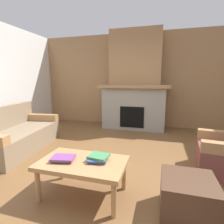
# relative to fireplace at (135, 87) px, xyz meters

# --- Properties ---
(ground) EXTENTS (9.00, 9.00, 0.00)m
(ground) POSITION_rel_fireplace_xyz_m (0.00, -2.62, -1.16)
(ground) COLOR brown
(wall_back_wood_panel) EXTENTS (6.00, 0.12, 2.70)m
(wall_back_wood_panel) POSITION_rel_fireplace_xyz_m (0.00, 0.38, 0.19)
(wall_back_wood_panel) COLOR #997047
(wall_back_wood_panel) RESTS_ON ground
(fireplace) EXTENTS (1.90, 0.82, 2.70)m
(fireplace) POSITION_rel_fireplace_xyz_m (0.00, 0.00, 0.00)
(fireplace) COLOR gray
(fireplace) RESTS_ON ground
(couch) EXTENTS (1.07, 1.90, 0.85)m
(couch) POSITION_rel_fireplace_xyz_m (-1.98, -2.28, -0.88)
(couch) COLOR #847056
(couch) RESTS_ON ground
(coffee_table) EXTENTS (1.00, 0.60, 0.43)m
(coffee_table) POSITION_rel_fireplace_xyz_m (-0.10, -3.24, -0.79)
(coffee_table) COLOR #A87A4C
(coffee_table) RESTS_ON ground
(ottoman) EXTENTS (0.52, 0.52, 0.40)m
(ottoman) POSITION_rel_fireplace_xyz_m (1.04, -3.26, -0.96)
(ottoman) COLOR #4C3323
(ottoman) RESTS_ON ground
(book_stack_near_edge) EXTENTS (0.29, 0.24, 0.05)m
(book_stack_near_edge) POSITION_rel_fireplace_xyz_m (-0.33, -3.29, -0.71)
(book_stack_near_edge) COLOR #3D7F4C
(book_stack_near_edge) RESTS_ON coffee_table
(book_stack_center) EXTENTS (0.26, 0.25, 0.07)m
(book_stack_center) POSITION_rel_fireplace_xyz_m (0.07, -3.18, -0.70)
(book_stack_center) COLOR #7A3D84
(book_stack_center) RESTS_ON coffee_table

